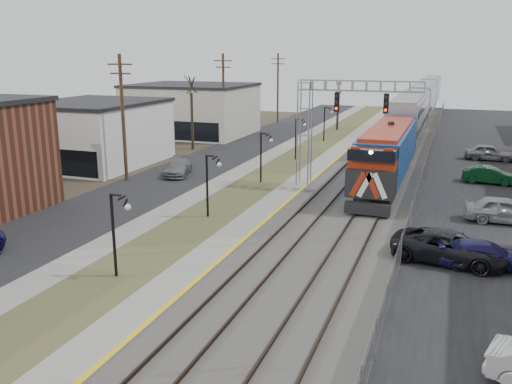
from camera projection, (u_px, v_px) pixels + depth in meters
The scene contains 21 objects.
street_west at pixel (212, 160), 52.08m from camera, with size 7.00×120.00×0.04m, color black.
sidewalk at pixel (256, 163), 50.59m from camera, with size 2.00×120.00×0.08m, color gray.
grass_median at pixel (286, 166), 49.60m from camera, with size 4.00×120.00×0.06m, color #434C28.
platform at pixel (318, 167), 48.58m from camera, with size 2.00×120.00×0.24m, color gray.
ballast_bed at pixel (375, 171), 46.93m from camera, with size 8.00×120.00×0.20m, color #595651.
platform_edge at pixel (328, 166), 48.26m from camera, with size 0.24×120.00×0.01m, color gold.
track_near at pixel (352, 168), 47.55m from camera, with size 1.58×120.00×0.15m.
track_far at pixel (392, 170), 46.39m from camera, with size 1.58×120.00×0.15m.
train at pixel (419, 107), 73.36m from camera, with size 3.00×85.85×5.33m.
signal_gantry at pixel (327, 115), 40.10m from camera, with size 9.00×1.07×8.15m.
lampposts at pixel (209, 185), 33.90m from camera, with size 0.14×62.14×4.00m.
utility_poles at pixel (123, 119), 42.74m from camera, with size 0.28×80.28×10.00m.
fence at pixel (426, 167), 45.36m from camera, with size 0.04×120.00×1.60m, color gray.
buildings_west at pixel (52, 141), 44.66m from camera, with size 14.00×67.00×7.00m.
bare_trees at pixel (217, 127), 55.36m from camera, with size 12.30×42.30×5.95m.
car_lot_c at pixel (450, 248), 26.55m from camera, with size 2.55×5.54×1.54m, color black.
car_lot_d at pixel (484, 255), 25.96m from camera, with size 1.81×4.45×1.29m, color #18164E.
car_lot_e at pixel (505, 211), 32.73m from camera, with size 1.88×4.67×1.59m, color gray.
car_lot_f at pixel (490, 176), 42.64m from camera, with size 1.41×4.06×1.34m, color #0C3D1A.
car_street_b at pixel (178, 168), 45.64m from camera, with size 1.87×4.59×1.33m, color slate.
car_lot_g at pixel (489, 153), 51.81m from camera, with size 1.81×4.51×1.54m, color gray.
Camera 1 is at (10.03, -11.64, 10.06)m, focal length 38.00 mm.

